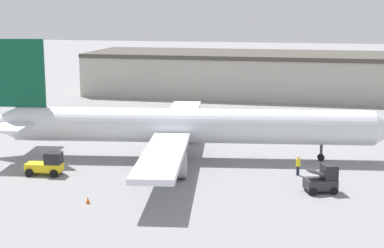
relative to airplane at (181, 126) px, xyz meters
name	(u,v)px	position (x,y,z in m)	size (l,w,h in m)	color
ground_plane	(192,158)	(1.10, 0.16, -3.35)	(400.00, 400.00, 0.00)	gray
terminal_building	(298,75)	(10.02, 46.18, 0.36)	(73.41, 18.05, 7.40)	#ADA89E
airplane	(181,126)	(0.00, 0.00, 0.00)	(43.00, 35.95, 12.12)	silver
ground_crew_worker	(298,165)	(11.95, -3.74, -2.40)	(0.39, 0.39, 1.78)	#1E2338
baggage_tug	(47,165)	(-10.71, -8.53, -2.35)	(3.45, 2.00, 2.16)	yellow
belt_loader_truck	(323,180)	(14.17, -8.40, -2.27)	(2.97, 2.62, 2.37)	#2D2D33
safety_cone_near	(88,200)	(-3.99, -15.36, -3.07)	(0.36, 0.36, 0.55)	#EF590F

